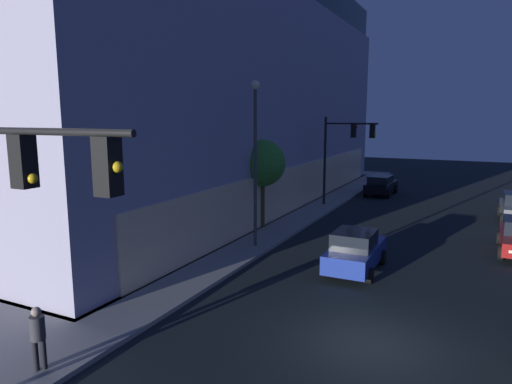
{
  "coord_description": "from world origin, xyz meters",
  "views": [
    {
      "loc": [
        -12.15,
        -2.34,
        6.4
      ],
      "look_at": [
        4.65,
        5.89,
        3.27
      ],
      "focal_mm": 31.93,
      "sensor_mm": 36.0,
      "label": 1
    }
  ],
  "objects": [
    {
      "name": "traffic_light_far_corner",
      "position": [
        18.81,
        6.04,
        4.5
      ],
      "size": [
        0.41,
        3.74,
        6.2
      ],
      "color": "black",
      "rests_on": "sidewalk_corner"
    },
    {
      "name": "sidewalk_tree",
      "position": [
        10.78,
        8.49,
        3.78
      ],
      "size": [
        2.62,
        2.62,
        4.96
      ],
      "color": "#48421E",
      "rests_on": "sidewalk_corner"
    },
    {
      "name": "ground_plane",
      "position": [
        0.0,
        0.0,
        0.0
      ],
      "size": [
        120.0,
        120.0,
        0.0
      ],
      "primitive_type": "plane",
      "color": "black"
    },
    {
      "name": "car_black",
      "position": [
        25.41,
        4.65,
        0.85
      ],
      "size": [
        4.54,
        2.17,
        1.62
      ],
      "color": "black",
      "rests_on": "ground"
    },
    {
      "name": "street_lamp_sidewalk",
      "position": [
        7.19,
        7.17,
        5.11
      ],
      "size": [
        0.44,
        0.44,
        7.89
      ],
      "color": "#444444",
      "rests_on": "sidewalk_corner"
    },
    {
      "name": "car_blue",
      "position": [
        6.09,
        1.98,
        0.85
      ],
      "size": [
        4.23,
        1.99,
        1.74
      ],
      "color": "navy",
      "rests_on": "ground"
    },
    {
      "name": "pedestrian_waiting",
      "position": [
        -5.11,
        7.1,
        1.12
      ],
      "size": [
        0.36,
        0.36,
        1.65
      ],
      "color": "black",
      "rests_on": "sidewalk_corner"
    },
    {
      "name": "modern_building",
      "position": [
        17.06,
        21.86,
        8.38
      ],
      "size": [
        39.82,
        26.98,
        16.9
      ],
      "color": "#4C4C51",
      "rests_on": "ground"
    }
  ]
}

